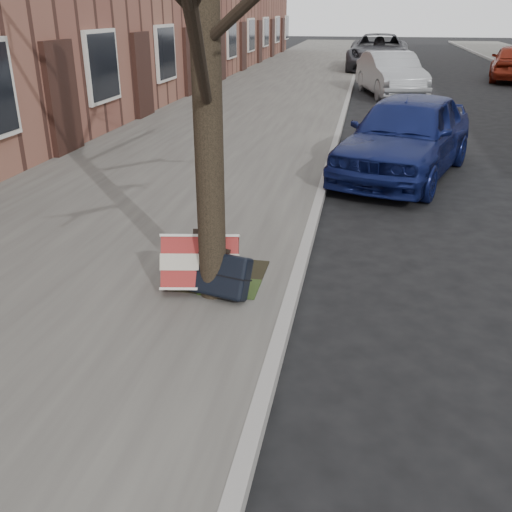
% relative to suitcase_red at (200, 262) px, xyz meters
% --- Properties ---
extents(ground, '(120.00, 120.00, 0.00)m').
position_rel_suitcase_red_xyz_m(ground, '(2.12, -0.89, -0.40)').
color(ground, black).
rests_on(ground, ground).
extents(near_sidewalk, '(5.00, 70.00, 0.12)m').
position_rel_suitcase_red_xyz_m(near_sidewalk, '(-1.58, 14.11, -0.34)').
color(near_sidewalk, '#66635C').
rests_on(near_sidewalk, ground).
extents(dirt_patch, '(0.85, 0.85, 0.02)m').
position_rel_suitcase_red_xyz_m(dirt_patch, '(0.12, 0.31, -0.27)').
color(dirt_patch, black).
rests_on(dirt_patch, near_sidewalk).
extents(suitcase_red, '(0.78, 0.51, 0.56)m').
position_rel_suitcase_red_xyz_m(suitcase_red, '(0.00, 0.00, 0.00)').
color(suitcase_red, maroon).
rests_on(suitcase_red, near_sidewalk).
extents(suitcase_navy, '(0.63, 0.47, 0.45)m').
position_rel_suitcase_red_xyz_m(suitcase_navy, '(0.21, -0.10, -0.06)').
color(suitcase_navy, black).
rests_on(suitcase_navy, near_sidewalk).
extents(car_near_front, '(2.75, 4.29, 1.36)m').
position_rel_suitcase_red_xyz_m(car_near_front, '(2.12, 5.01, 0.28)').
color(car_near_front, '#101951').
rests_on(car_near_front, ground).
extents(car_near_mid, '(2.34, 4.32, 1.35)m').
position_rel_suitcase_red_xyz_m(car_near_mid, '(2.14, 14.90, 0.28)').
color(car_near_mid, '#9A9DA1').
rests_on(car_near_mid, ground).
extents(car_near_back, '(2.75, 5.82, 1.61)m').
position_rel_suitcase_red_xyz_m(car_near_back, '(1.80, 22.80, 0.41)').
color(car_near_back, '#37373D').
rests_on(car_near_back, ground).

